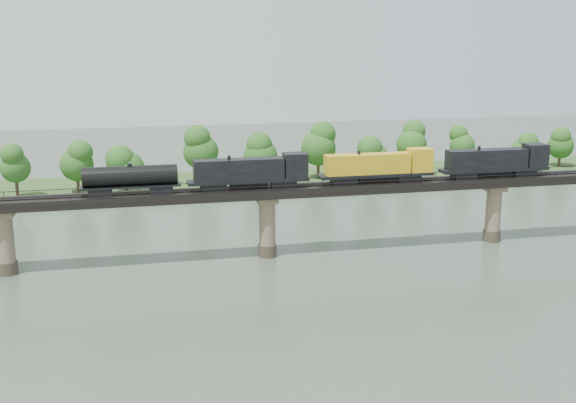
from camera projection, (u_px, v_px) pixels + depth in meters
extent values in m
plane|color=#374536|center=(314.00, 328.00, 89.23)|extent=(400.00, 400.00, 0.00)
cube|color=#2A471C|center=(222.00, 184.00, 169.71)|extent=(300.00, 24.00, 1.60)
cylinder|color=#473A2D|center=(8.00, 268.00, 108.88)|extent=(3.00, 3.00, 2.00)
cylinder|color=#8D755C|center=(5.00, 239.00, 107.84)|extent=(2.60, 2.60, 9.00)
cube|color=#8D755C|center=(3.00, 213.00, 106.92)|extent=(3.20, 3.20, 1.00)
cylinder|color=#473A2D|center=(267.00, 250.00, 117.47)|extent=(3.00, 3.00, 2.00)
cylinder|color=#8D755C|center=(267.00, 224.00, 116.43)|extent=(2.60, 2.60, 9.00)
cube|color=#8D755C|center=(267.00, 200.00, 115.50)|extent=(3.20, 3.20, 1.00)
cylinder|color=#473A2D|center=(492.00, 235.00, 126.05)|extent=(3.00, 3.00, 2.00)
cylinder|color=#8D755C|center=(493.00, 210.00, 125.01)|extent=(2.60, 2.60, 9.00)
cube|color=#8D755C|center=(495.00, 188.00, 124.09)|extent=(3.20, 3.20, 1.00)
cube|color=black|center=(267.00, 192.00, 115.22)|extent=(220.00, 5.00, 1.50)
cube|color=black|center=(268.00, 188.00, 114.31)|extent=(220.00, 0.12, 0.16)
cube|color=black|center=(266.00, 186.00, 115.74)|extent=(220.00, 0.12, 0.16)
cube|color=black|center=(270.00, 186.00, 112.60)|extent=(220.00, 0.10, 0.10)
cube|color=black|center=(264.00, 180.00, 117.16)|extent=(220.00, 0.10, 0.10)
cube|color=black|center=(270.00, 188.00, 112.68)|extent=(0.08, 0.08, 0.70)
cube|color=black|center=(264.00, 182.00, 117.24)|extent=(0.08, 0.08, 0.70)
cylinder|color=#382619|center=(17.00, 190.00, 151.34)|extent=(0.70, 0.70, 3.51)
sphere|color=#1D4D16|center=(15.00, 168.00, 150.26)|extent=(6.31, 6.31, 6.31)
sphere|color=#1D4D16|center=(14.00, 154.00, 149.58)|extent=(4.73, 4.73, 4.73)
cylinder|color=#382619|center=(78.00, 185.00, 156.37)|extent=(0.70, 0.70, 3.34)
sphere|color=#1D4D16|center=(77.00, 165.00, 155.34)|extent=(7.18, 7.18, 7.18)
sphere|color=#1D4D16|center=(76.00, 152.00, 154.69)|extent=(5.39, 5.39, 5.39)
cylinder|color=#382619|center=(126.00, 186.00, 156.07)|extent=(0.70, 0.70, 2.83)
sphere|color=#1D4D16|center=(126.00, 169.00, 155.20)|extent=(8.26, 8.26, 8.26)
sphere|color=#1D4D16|center=(125.00, 159.00, 154.66)|extent=(6.19, 6.19, 6.19)
cylinder|color=#382619|center=(202.00, 175.00, 165.78)|extent=(0.70, 0.70, 3.96)
sphere|color=#1D4D16|center=(201.00, 152.00, 164.56)|extent=(8.07, 8.07, 8.07)
sphere|color=#1D4D16|center=(201.00, 138.00, 163.79)|extent=(6.05, 6.05, 6.05)
cylinder|color=#382619|center=(261.00, 175.00, 167.31)|extent=(0.70, 0.70, 3.27)
sphere|color=#1D4D16|center=(261.00, 156.00, 166.31)|extent=(8.03, 8.03, 8.03)
sphere|color=#1D4D16|center=(260.00, 145.00, 165.68)|extent=(6.02, 6.02, 6.02)
cylinder|color=#382619|center=(318.00, 170.00, 171.38)|extent=(0.70, 0.70, 3.92)
sphere|color=#1D4D16|center=(318.00, 148.00, 170.17)|extent=(8.29, 8.29, 8.29)
sphere|color=#1D4D16|center=(319.00, 135.00, 169.42)|extent=(6.21, 6.21, 6.21)
cylinder|color=#382619|center=(371.00, 176.00, 167.23)|extent=(0.70, 0.70, 3.02)
sphere|color=#1D4D16|center=(372.00, 158.00, 166.30)|extent=(7.74, 7.74, 7.74)
sphere|color=#1D4D16|center=(372.00, 148.00, 165.71)|extent=(5.80, 5.80, 5.80)
cylinder|color=#382619|center=(411.00, 165.00, 178.21)|extent=(0.70, 0.70, 3.80)
sphere|color=#1D4D16|center=(412.00, 145.00, 177.04)|extent=(7.47, 7.47, 7.47)
sphere|color=#1D4D16|center=(412.00, 132.00, 176.31)|extent=(5.60, 5.60, 5.60)
cylinder|color=#382619|center=(461.00, 163.00, 181.41)|extent=(0.70, 0.70, 3.38)
sphere|color=#1D4D16|center=(462.00, 146.00, 180.37)|extent=(6.23, 6.23, 6.23)
sphere|color=#1D4D16|center=(463.00, 135.00, 179.72)|extent=(4.67, 4.67, 4.67)
cylinder|color=#382619|center=(523.00, 167.00, 178.88)|extent=(0.70, 0.70, 2.77)
sphere|color=#1D4D16|center=(524.00, 152.00, 178.03)|extent=(7.04, 7.04, 7.04)
sphere|color=#1D4D16|center=(525.00, 143.00, 177.50)|extent=(5.28, 5.28, 5.28)
cylinder|color=#382619|center=(559.00, 161.00, 186.63)|extent=(0.70, 0.70, 2.94)
sphere|color=#1D4D16|center=(560.00, 146.00, 185.72)|extent=(6.73, 6.73, 6.73)
sphere|color=#1D4D16|center=(561.00, 136.00, 185.16)|extent=(5.05, 5.05, 5.05)
cube|color=black|center=(523.00, 172.00, 124.61)|extent=(4.06, 2.43, 1.12)
cube|color=black|center=(464.00, 175.00, 122.22)|extent=(4.06, 2.43, 1.12)
cube|color=black|center=(494.00, 169.00, 123.25)|extent=(19.27, 3.04, 0.51)
cube|color=black|center=(487.00, 159.00, 122.49)|extent=(14.20, 2.74, 3.25)
cube|color=black|center=(535.00, 155.00, 124.38)|extent=(3.65, 3.04, 3.85)
cylinder|color=black|center=(494.00, 173.00, 123.38)|extent=(6.09, 1.42, 1.42)
cube|color=black|center=(408.00, 177.00, 120.04)|extent=(4.06, 2.43, 1.12)
cube|color=black|center=(343.00, 180.00, 117.65)|extent=(4.06, 2.43, 1.12)
cube|color=black|center=(376.00, 175.00, 118.68)|extent=(19.27, 3.04, 0.51)
cube|color=gold|center=(368.00, 164.00, 117.92)|extent=(14.20, 2.74, 3.25)
cube|color=gold|center=(420.00, 160.00, 119.81)|extent=(3.65, 3.04, 3.85)
cylinder|color=black|center=(376.00, 178.00, 118.81)|extent=(6.09, 1.42, 1.42)
cube|color=black|center=(283.00, 183.00, 115.47)|extent=(4.06, 2.43, 1.12)
cube|color=black|center=(213.00, 186.00, 113.08)|extent=(4.06, 2.43, 1.12)
cube|color=black|center=(248.00, 180.00, 114.11)|extent=(19.27, 3.04, 0.51)
cube|color=black|center=(239.00, 169.00, 113.35)|extent=(14.20, 2.74, 3.25)
cube|color=black|center=(295.00, 165.00, 115.24)|extent=(3.65, 3.04, 3.85)
cylinder|color=black|center=(249.00, 184.00, 114.24)|extent=(6.09, 1.42, 1.42)
cube|color=black|center=(161.00, 189.00, 111.34)|extent=(3.55, 2.23, 1.12)
cube|color=black|center=(100.00, 192.00, 109.38)|extent=(3.55, 2.23, 1.12)
cube|color=black|center=(131.00, 186.00, 110.20)|extent=(15.21, 2.43, 0.30)
cylinder|color=black|center=(130.00, 176.00, 109.83)|extent=(14.20, 3.04, 3.04)
cylinder|color=black|center=(130.00, 165.00, 109.45)|extent=(0.71, 0.71, 0.51)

